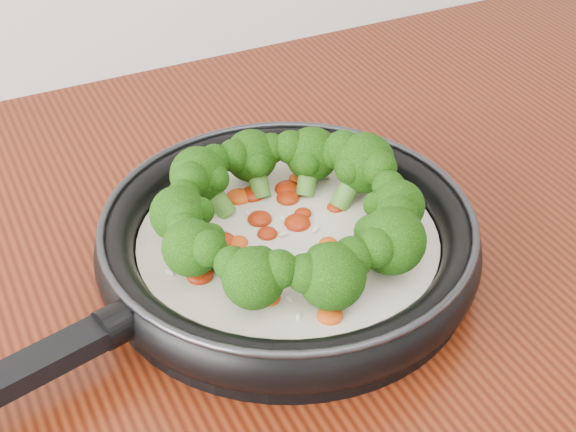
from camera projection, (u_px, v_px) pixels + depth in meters
name	position (u px, v px, depth m)	size (l,w,h in m)	color
skillet	(287.00, 237.00, 0.65)	(0.48, 0.35, 0.08)	black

